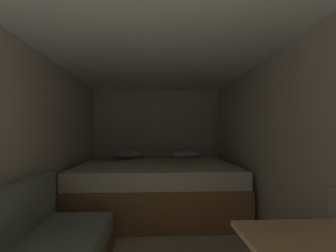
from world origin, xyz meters
TOP-DOWN VIEW (x-y plane):
  - wall_back at (0.00, 4.00)m, footprint 2.49×0.05m
  - wall_left at (-1.22, 1.59)m, footprint 0.05×4.77m
  - wall_right at (1.22, 1.59)m, footprint 0.05×4.77m
  - ceiling_slab at (0.00, 1.59)m, footprint 2.49×4.77m
  - bed at (0.00, 3.02)m, footprint 2.27×1.84m

SIDE VIEW (x-z plane):
  - bed at x=0.00m, z-range -0.07..0.79m
  - wall_back at x=0.00m, z-range 0.00..1.99m
  - wall_left at x=-1.22m, z-range 0.00..1.99m
  - wall_right at x=1.22m, z-range 0.00..1.99m
  - ceiling_slab at x=0.00m, z-range 1.99..2.04m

